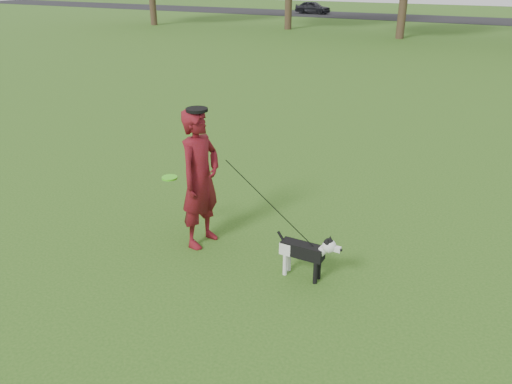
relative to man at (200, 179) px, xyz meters
The scene contains 6 objects.
ground 1.34m from the man, 22.65° to the left, with size 120.00×120.00×0.00m, color #285116.
road 40.35m from the man, 88.87° to the left, with size 120.00×7.00×0.02m, color black.
man is the anchor object (origin of this frame).
dog 1.85m from the man, ahead, with size 0.91×0.18×0.69m.
car_left 42.92m from the man, 109.99° to the left, with size 1.31×3.26×1.11m, color black.
man_held_items 1.13m from the man, ahead, with size 2.48×0.34×1.59m.
Camera 1 is at (2.99, -5.74, 3.75)m, focal length 35.00 mm.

